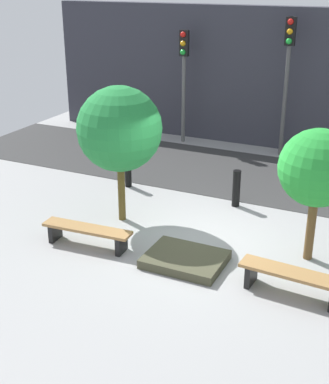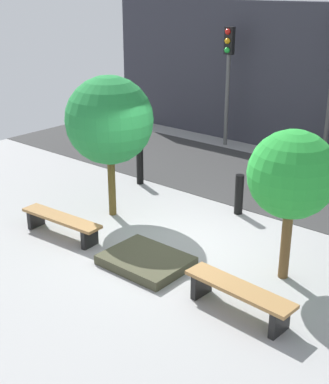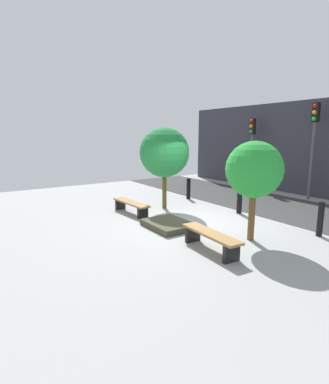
{
  "view_description": "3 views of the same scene",
  "coord_description": "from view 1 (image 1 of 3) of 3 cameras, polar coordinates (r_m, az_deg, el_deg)",
  "views": [
    {
      "loc": [
        3.48,
        -9.14,
        5.16
      ],
      "look_at": [
        -0.59,
        -0.6,
        1.25
      ],
      "focal_mm": 50.0,
      "sensor_mm": 36.0,
      "label": 1
    },
    {
      "loc": [
        5.68,
        -7.14,
        4.71
      ],
      "look_at": [
        0.14,
        -0.57,
        1.34
      ],
      "focal_mm": 50.0,
      "sensor_mm": 36.0,
      "label": 2
    },
    {
      "loc": [
        7.12,
        -5.77,
        2.74
      ],
      "look_at": [
        -0.47,
        -0.76,
        0.99
      ],
      "focal_mm": 28.0,
      "sensor_mm": 36.0,
      "label": 3
    }
  ],
  "objects": [
    {
      "name": "ground_plane",
      "position": [
        11.06,
        4.12,
        -5.44
      ],
      "size": [
        18.0,
        18.0,
        0.0
      ],
      "primitive_type": "plane",
      "color": "#9A9A9A"
    },
    {
      "name": "road_strip",
      "position": [
        14.72,
        10.17,
        1.57
      ],
      "size": [
        18.0,
        3.71,
        0.01
      ],
      "primitive_type": "cube",
      "color": "#353535",
      "rests_on": "ground"
    },
    {
      "name": "building_facade",
      "position": [
        16.95,
        13.48,
        11.51
      ],
      "size": [
        16.2,
        0.5,
        4.24
      ],
      "primitive_type": "cube",
      "color": "#33333D",
      "rests_on": "ground"
    },
    {
      "name": "bench_left",
      "position": [
        10.89,
        -8.25,
        -4.27
      ],
      "size": [
        1.9,
        0.51,
        0.42
      ],
      "rotation": [
        0.0,
        0.0,
        0.07
      ],
      "color": "black",
      "rests_on": "ground"
    },
    {
      "name": "bench_right",
      "position": [
        9.47,
        13.45,
        -8.92
      ],
      "size": [
        1.84,
        0.54,
        0.46
      ],
      "rotation": [
        0.0,
        0.0,
        -0.07
      ],
      "color": "black",
      "rests_on": "ground"
    },
    {
      "name": "planter_bed",
      "position": [
        10.27,
        2.22,
        -7.19
      ],
      "size": [
        1.48,
        1.15,
        0.18
      ],
      "primitive_type": "cube",
      "color": "#454430",
      "rests_on": "ground"
    },
    {
      "name": "tree_behind_left_bench",
      "position": [
        11.37,
        -4.83,
        6.67
      ],
      "size": [
        1.82,
        1.82,
        3.01
      ],
      "color": "brown",
      "rests_on": "ground"
    },
    {
      "name": "tree_behind_right_bench",
      "position": [
        10.1,
        16.02,
        2.41
      ],
      "size": [
        1.45,
        1.45,
        2.59
      ],
      "color": "brown",
      "rests_on": "ground"
    },
    {
      "name": "bollard_far_left",
      "position": [
        13.76,
        -3.91,
        2.36
      ],
      "size": [
        0.17,
        0.17,
        0.9
      ],
      "primitive_type": "cylinder",
      "color": "black",
      "rests_on": "ground"
    },
    {
      "name": "bollard_left",
      "position": [
        12.67,
        7.67,
        0.38
      ],
      "size": [
        0.19,
        0.19,
        0.89
      ],
      "primitive_type": "cylinder",
      "color": "black",
      "rests_on": "ground"
    },
    {
      "name": "traffic_light_west",
      "position": [
        17.09,
        2.07,
        13.28
      ],
      "size": [
        0.28,
        0.27,
        3.53
      ],
      "color": "#575757",
      "rests_on": "ground"
    },
    {
      "name": "traffic_light_mid_west",
      "position": [
        16.05,
        13.02,
        13.27
      ],
      "size": [
        0.28,
        0.27,
        4.02
      ],
      "color": "#4E4E4E",
      "rests_on": "ground"
    }
  ]
}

